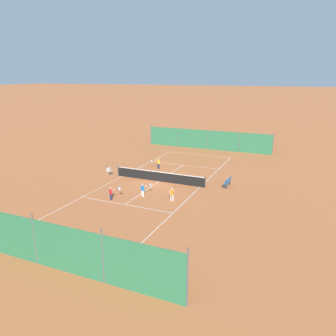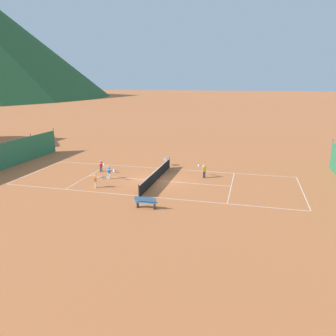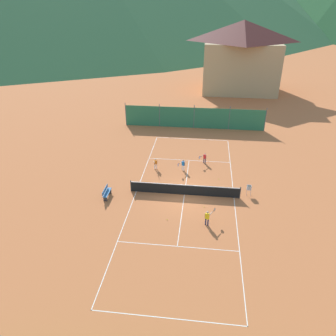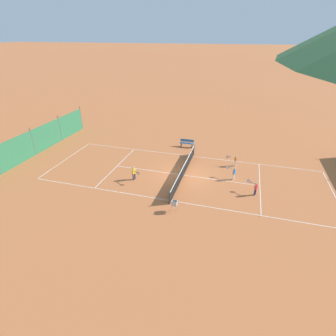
{
  "view_description": "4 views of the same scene",
  "coord_description": "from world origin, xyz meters",
  "px_view_note": "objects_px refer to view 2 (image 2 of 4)",
  "views": [
    {
      "loc": [
        -12.7,
        26.94,
        9.77
      ],
      "look_at": [
        -0.86,
        -0.1,
        1.4
      ],
      "focal_mm": 35.0,
      "sensor_mm": 36.0,
      "label": 1
    },
    {
      "loc": [
        -26.05,
        -7.75,
        8.31
      ],
      "look_at": [
        -0.75,
        -1.23,
        1.41
      ],
      "focal_mm": 35.0,
      "sensor_mm": 36.0,
      "label": 2
    },
    {
      "loc": [
        1.37,
        -23.11,
        14.94
      ],
      "look_at": [
        -1.65,
        2.2,
        1.25
      ],
      "focal_mm": 35.0,
      "sensor_mm": 36.0,
      "label": 3
    },
    {
      "loc": [
        19.69,
        4.27,
        11.13
      ],
      "look_at": [
        1.02,
        -1.13,
        1.05
      ],
      "focal_mm": 28.0,
      "sensor_mm": 36.0,
      "label": 4
    }
  ],
  "objects_px": {
    "player_far_baseline": "(204,170)",
    "ball_hopper": "(166,159)",
    "player_far_service": "(101,165)",
    "player_near_baseline": "(109,172)",
    "tennis_net": "(156,175)",
    "courtside_bench": "(146,202)",
    "tennis_ball_alley_right": "(136,170)",
    "tennis_ball_alley_left": "(179,176)",
    "tennis_ball_by_net_right": "(109,164)",
    "player_near_service": "(96,180)",
    "tennis_ball_by_net_left": "(196,187)"
  },
  "relations": [
    {
      "from": "player_far_baseline",
      "to": "ball_hopper",
      "type": "height_order",
      "value": "player_far_baseline"
    },
    {
      "from": "player_far_service",
      "to": "player_far_baseline",
      "type": "bearing_deg",
      "value": -87.47
    },
    {
      "from": "player_near_baseline",
      "to": "player_far_service",
      "type": "bearing_deg",
      "value": 41.17
    },
    {
      "from": "tennis_net",
      "to": "courtside_bench",
      "type": "distance_m",
      "value": 6.44
    },
    {
      "from": "tennis_net",
      "to": "player_near_baseline",
      "type": "height_order",
      "value": "player_near_baseline"
    },
    {
      "from": "player_far_baseline",
      "to": "player_near_baseline",
      "type": "relative_size",
      "value": 1.09
    },
    {
      "from": "player_far_baseline",
      "to": "player_near_baseline",
      "type": "xyz_separation_m",
      "value": [
        -2.42,
        8.02,
        -0.05
      ]
    },
    {
      "from": "tennis_ball_alley_right",
      "to": "courtside_bench",
      "type": "height_order",
      "value": "courtside_bench"
    },
    {
      "from": "courtside_bench",
      "to": "tennis_ball_alley_left",
      "type": "bearing_deg",
      "value": -3.81
    },
    {
      "from": "player_far_service",
      "to": "player_near_baseline",
      "type": "distance_m",
      "value": 2.64
    },
    {
      "from": "tennis_ball_alley_right",
      "to": "player_far_service",
      "type": "bearing_deg",
      "value": 114.76
    },
    {
      "from": "tennis_ball_by_net_right",
      "to": "courtside_bench",
      "type": "bearing_deg",
      "value": -144.83
    },
    {
      "from": "player_far_baseline",
      "to": "tennis_ball_alley_right",
      "type": "height_order",
      "value": "player_far_baseline"
    },
    {
      "from": "tennis_net",
      "to": "player_near_baseline",
      "type": "xyz_separation_m",
      "value": [
        -0.48,
        4.19,
        0.16
      ]
    },
    {
      "from": "player_near_service",
      "to": "player_far_service",
      "type": "xyz_separation_m",
      "value": [
        4.59,
        1.78,
        -0.01
      ]
    },
    {
      "from": "tennis_ball_by_net_left",
      "to": "ball_hopper",
      "type": "height_order",
      "value": "ball_hopper"
    },
    {
      "from": "tennis_ball_alley_right",
      "to": "tennis_ball_by_net_right",
      "type": "relative_size",
      "value": 1.0
    },
    {
      "from": "player_far_service",
      "to": "tennis_ball_alley_right",
      "type": "height_order",
      "value": "player_far_service"
    },
    {
      "from": "ball_hopper",
      "to": "tennis_ball_alley_left",
      "type": "bearing_deg",
      "value": -148.62
    },
    {
      "from": "player_near_baseline",
      "to": "courtside_bench",
      "type": "relative_size",
      "value": 0.75
    },
    {
      "from": "tennis_net",
      "to": "tennis_ball_alley_right",
      "type": "bearing_deg",
      "value": 45.0
    },
    {
      "from": "tennis_ball_alley_right",
      "to": "tennis_ball_by_net_right",
      "type": "height_order",
      "value": "same"
    },
    {
      "from": "player_far_baseline",
      "to": "player_far_service",
      "type": "xyz_separation_m",
      "value": [
        -0.43,
        9.76,
        -0.07
      ]
    },
    {
      "from": "player_far_service",
      "to": "tennis_ball_by_net_left",
      "type": "distance_m",
      "value": 9.9
    },
    {
      "from": "player_far_baseline",
      "to": "tennis_ball_by_net_left",
      "type": "relative_size",
      "value": 18.47
    },
    {
      "from": "player_far_service",
      "to": "player_near_baseline",
      "type": "height_order",
      "value": "player_near_baseline"
    },
    {
      "from": "player_near_service",
      "to": "tennis_ball_alley_left",
      "type": "distance_m",
      "value": 7.53
    },
    {
      "from": "tennis_net",
      "to": "tennis_ball_by_net_right",
      "type": "bearing_deg",
      "value": 56.19
    },
    {
      "from": "player_near_baseline",
      "to": "tennis_ball_alley_right",
      "type": "bearing_deg",
      "value": -20.78
    },
    {
      "from": "player_near_service",
      "to": "courtside_bench",
      "type": "distance_m",
      "value": 6.2
    },
    {
      "from": "tennis_ball_by_net_right",
      "to": "courtside_bench",
      "type": "distance_m",
      "value": 12.95
    },
    {
      "from": "tennis_ball_by_net_right",
      "to": "ball_hopper",
      "type": "height_order",
      "value": "ball_hopper"
    },
    {
      "from": "tennis_ball_alley_right",
      "to": "tennis_ball_alley_left",
      "type": "height_order",
      "value": "same"
    },
    {
      "from": "player_near_service",
      "to": "tennis_ball_alley_right",
      "type": "height_order",
      "value": "player_near_service"
    },
    {
      "from": "tennis_ball_alley_right",
      "to": "courtside_bench",
      "type": "distance_m",
      "value": 10.1
    },
    {
      "from": "courtside_bench",
      "to": "tennis_ball_by_net_left",
      "type": "bearing_deg",
      "value": -25.13
    },
    {
      "from": "tennis_ball_alley_right",
      "to": "tennis_ball_alley_left",
      "type": "bearing_deg",
      "value": -105.12
    },
    {
      "from": "player_far_service",
      "to": "courtside_bench",
      "type": "xyz_separation_m",
      "value": [
        -7.85,
        -7.05,
        -0.19
      ]
    },
    {
      "from": "player_near_baseline",
      "to": "ball_hopper",
      "type": "xyz_separation_m",
      "value": [
        5.78,
        -3.63,
        0.0
      ]
    },
    {
      "from": "tennis_net",
      "to": "tennis_ball_alley_right",
      "type": "distance_m",
      "value": 4.13
    },
    {
      "from": "player_near_service",
      "to": "tennis_ball_by_net_right",
      "type": "distance_m",
      "value": 7.67
    },
    {
      "from": "player_near_baseline",
      "to": "tennis_ball_by_net_right",
      "type": "bearing_deg",
      "value": 24.45
    },
    {
      "from": "tennis_net",
      "to": "player_far_baseline",
      "type": "bearing_deg",
      "value": -63.16
    },
    {
      "from": "player_far_baseline",
      "to": "tennis_ball_alley_left",
      "type": "distance_m",
      "value": 2.3
    },
    {
      "from": "player_far_baseline",
      "to": "tennis_ball_alley_right",
      "type": "relative_size",
      "value": 18.47
    },
    {
      "from": "tennis_ball_by_net_left",
      "to": "player_far_service",
      "type": "bearing_deg",
      "value": 75.13
    },
    {
      "from": "tennis_ball_by_net_left",
      "to": "courtside_bench",
      "type": "xyz_separation_m",
      "value": [
        -5.32,
        2.5,
        0.42
      ]
    },
    {
      "from": "player_far_baseline",
      "to": "player_near_service",
      "type": "bearing_deg",
      "value": 122.19
    },
    {
      "from": "player_far_baseline",
      "to": "tennis_ball_by_net_right",
      "type": "relative_size",
      "value": 18.47
    },
    {
      "from": "player_near_baseline",
      "to": "tennis_ball_by_net_right",
      "type": "distance_m",
      "value": 5.22
    }
  ]
}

